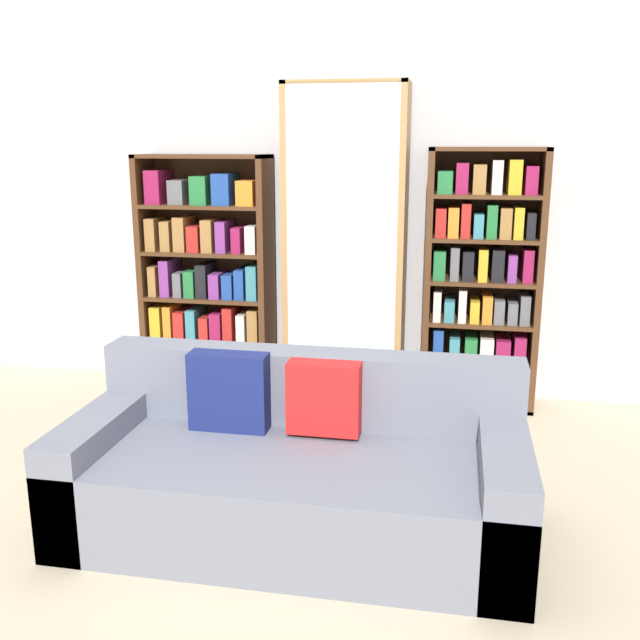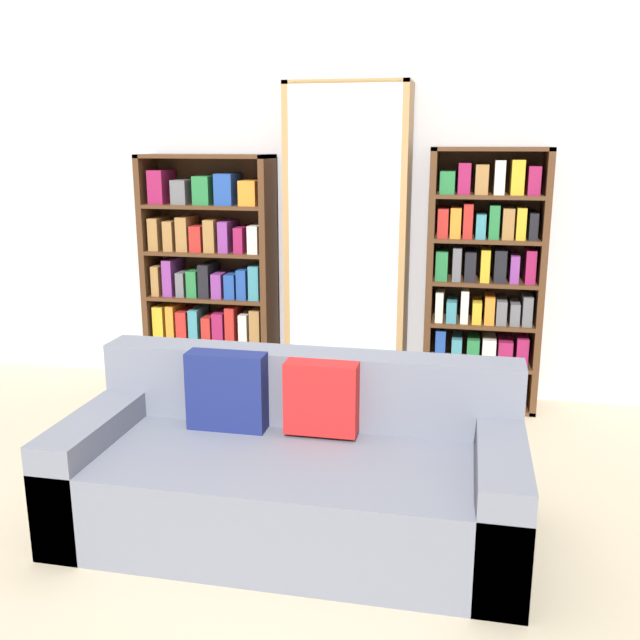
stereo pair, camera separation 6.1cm
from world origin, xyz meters
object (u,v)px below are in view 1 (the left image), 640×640
(wine_bottle, at_px, (406,404))
(couch, at_px, (296,472))
(bookshelf_right, at_px, (482,283))
(bookshelf_left, at_px, (207,280))
(display_cabinet, at_px, (346,247))

(wine_bottle, bearing_deg, couch, -107.98)
(bookshelf_right, bearing_deg, bookshelf_left, 179.99)
(couch, distance_m, bookshelf_right, 1.98)
(bookshelf_left, relative_size, display_cabinet, 0.78)
(bookshelf_left, xyz_separation_m, bookshelf_right, (1.81, -0.00, 0.05))
(couch, distance_m, bookshelf_left, 2.05)
(couch, xyz_separation_m, display_cabinet, (-0.05, 1.71, 0.75))
(couch, bearing_deg, wine_bottle, 72.02)
(bookshelf_left, distance_m, bookshelf_right, 1.81)
(display_cabinet, height_order, wine_bottle, display_cabinet)
(display_cabinet, bearing_deg, wine_bottle, -46.95)
(couch, height_order, wine_bottle, couch)
(bookshelf_right, distance_m, wine_bottle, 0.92)
(couch, relative_size, bookshelf_left, 1.23)
(bookshelf_left, distance_m, wine_bottle, 1.60)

